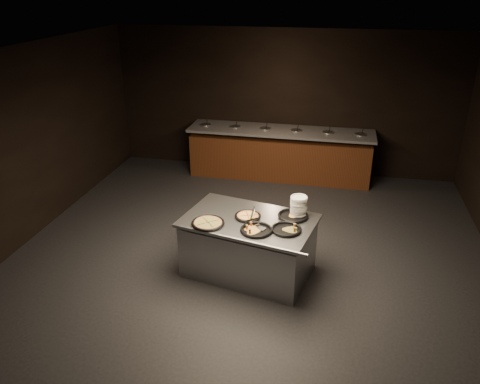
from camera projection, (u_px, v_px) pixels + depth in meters
The scene contains 11 objects.
room at pixel (245, 177), 5.95m from camera, with size 7.02×8.02×2.92m.
salad_bar at pixel (280, 157), 9.53m from camera, with size 3.70×0.83×1.18m.
serving_counter at pixel (249, 247), 6.42m from camera, with size 1.91×1.45×0.83m.
plate_stack at pixel (299, 206), 6.31m from camera, with size 0.23×0.23×0.27m, color white.
pan_veggie_whole at pixel (208, 223), 6.11m from camera, with size 0.43×0.43×0.04m.
pan_cheese_whole at pixel (248, 216), 6.29m from camera, with size 0.36×0.36×0.04m.
pan_cheese_slices_a at pixel (293, 216), 6.30m from camera, with size 0.42×0.42×0.04m.
pan_cheese_slices_b at pixel (256, 230), 5.95m from camera, with size 0.42×0.42×0.04m.
pan_veggie_slices at pixel (286, 229), 5.96m from camera, with size 0.39×0.39×0.04m.
server_left at pixel (253, 213), 6.27m from camera, with size 0.09×0.30×0.14m.
server_right at pixel (254, 222), 6.02m from camera, with size 0.30×0.18×0.15m.
Camera 1 is at (1.08, -5.37, 3.77)m, focal length 35.00 mm.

